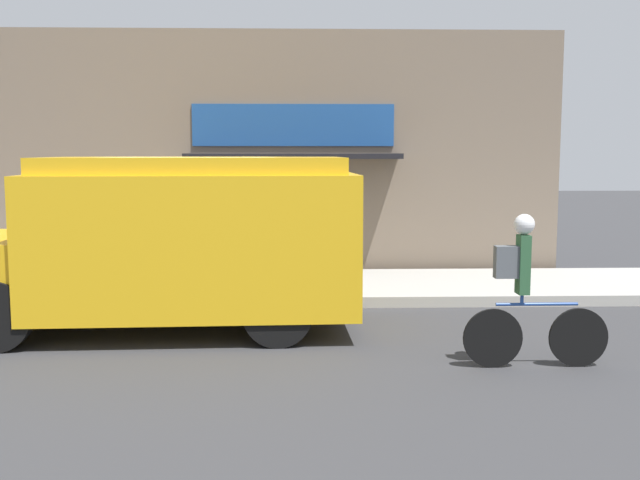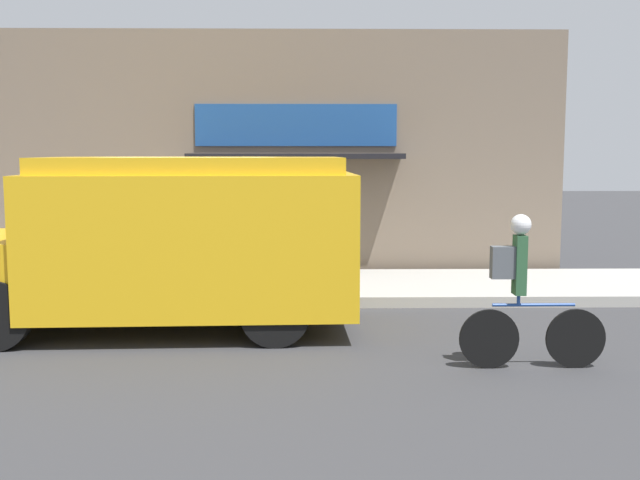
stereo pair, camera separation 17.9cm
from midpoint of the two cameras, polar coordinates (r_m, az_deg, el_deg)
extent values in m
plane|color=#38383A|center=(11.82, -8.97, -5.21)|extent=(70.00, 70.00, 0.00)
cube|color=#ADAAA3|center=(13.17, -8.13, -3.58)|extent=(28.00, 2.81, 0.17)
cube|color=#756656|center=(14.64, -7.45, 6.44)|extent=(13.39, 0.18, 4.74)
cube|color=#1E4C93|center=(14.45, -1.48, 8.74)|extent=(3.85, 0.05, 0.80)
cube|color=black|center=(14.09, -1.49, 6.41)|extent=(4.04, 0.74, 0.10)
cube|color=yellow|center=(10.24, -8.96, -0.10)|extent=(4.32, 2.30, 1.83)
cube|color=yellow|center=(10.17, -9.07, 5.64)|extent=(3.98, 2.11, 0.22)
cube|color=red|center=(11.71, -13.99, 1.08)|extent=(0.04, 0.44, 0.44)
cylinder|color=black|center=(11.72, -19.94, -3.45)|extent=(0.89, 0.29, 0.88)
cylinder|color=black|center=(11.21, -2.91, -3.50)|extent=(0.89, 0.29, 0.88)
cylinder|color=black|center=(9.41, -2.91, -5.49)|extent=(0.89, 0.29, 0.88)
cylinder|color=black|center=(9.00, 19.44, -7.09)|extent=(0.68, 0.04, 0.68)
cylinder|color=black|center=(8.71, 13.34, -7.35)|extent=(0.68, 0.04, 0.68)
cylinder|color=#234793|center=(8.76, 16.53, -4.77)|extent=(0.93, 0.04, 0.04)
cylinder|color=#234793|center=(8.70, 15.46, -4.41)|extent=(0.04, 0.04, 0.12)
cube|color=#2D5B38|center=(8.63, 15.54, -1.85)|extent=(0.12, 0.20, 0.66)
sphere|color=white|center=(8.58, 15.64, 1.14)|extent=(0.23, 0.23, 0.23)
cube|color=#565B60|center=(8.58, 14.33, -1.67)|extent=(0.26, 0.14, 0.36)
camera|label=1|loc=(0.09, -89.55, 0.05)|focal=42.00mm
camera|label=2|loc=(0.09, 90.45, -0.05)|focal=42.00mm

